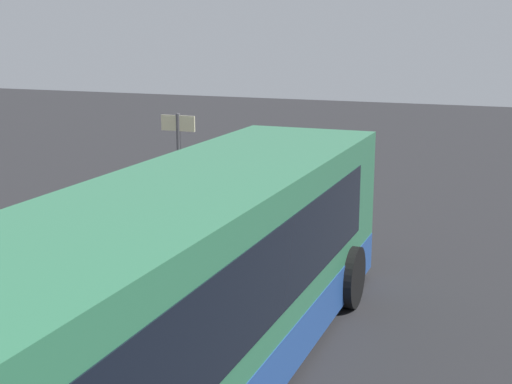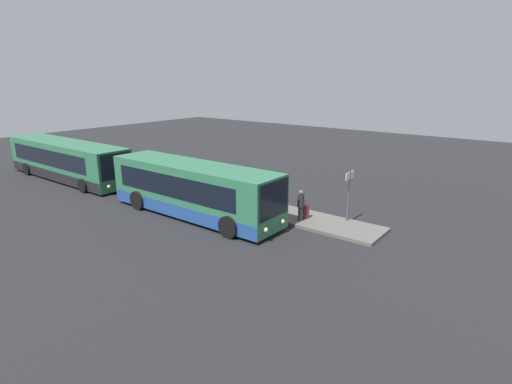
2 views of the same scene
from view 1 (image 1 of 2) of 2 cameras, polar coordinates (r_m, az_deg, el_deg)
name	(u,v)px [view 1 (image 1 of 2)]	position (r m, az deg, el deg)	size (l,w,h in m)	color
bus_lead	(191,289)	(9.50, -5.22, -7.73)	(10.83, 2.81, 2.89)	#2D704C
passenger_boarding	(106,243)	(13.19, -11.90, -4.03)	(0.53, 0.66, 1.57)	#4C476B
passenger_waiting	(155,229)	(13.44, -8.11, -2.93)	(0.62, 0.50, 1.79)	gray
passenger_with_bags	(202,207)	(15.25, -4.37, -1.22)	(0.45, 0.45, 1.65)	#2D2D33
suitcase	(182,229)	(15.57, -5.96, -3.00)	(0.39, 0.25, 0.97)	maroon
sign_post	(179,152)	(17.43, -6.20, 3.16)	(0.10, 0.89, 2.64)	#4C4C51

